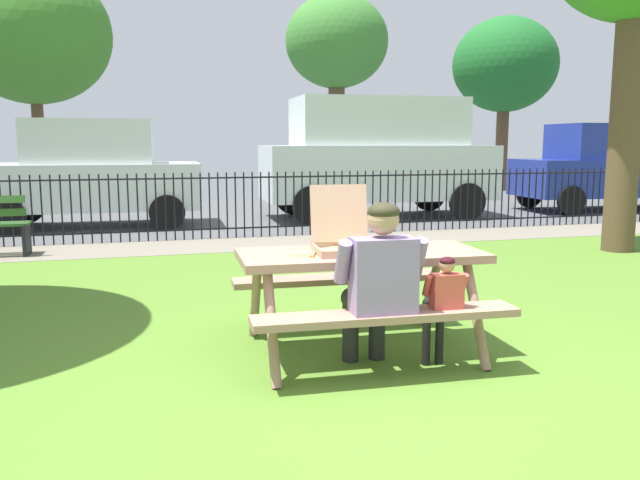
# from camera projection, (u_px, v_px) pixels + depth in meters

# --- Properties ---
(ground) EXTENTS (28.00, 10.94, 0.02)m
(ground) POSITION_uv_depth(u_px,v_px,m) (321.00, 331.00, 5.45)
(ground) COLOR #547D29
(cobblestone_walkway) EXTENTS (28.00, 1.40, 0.01)m
(cobblestone_walkway) POSITION_uv_depth(u_px,v_px,m) (238.00, 245.00, 10.00)
(cobblestone_walkway) COLOR gray
(street_asphalt) EXTENTS (28.00, 6.91, 0.01)m
(street_asphalt) POSITION_uv_depth(u_px,v_px,m) (210.00, 216.00, 13.96)
(street_asphalt) COLOR #515154
(picnic_table_foreground) EXTENTS (1.86, 1.56, 0.79)m
(picnic_table_foreground) POSITION_uv_depth(u_px,v_px,m) (361.00, 274.00, 4.81)
(picnic_table_foreground) COLOR #A27B64
(picnic_table_foreground) RESTS_ON ground
(pizza_box_open) EXTENTS (0.48, 0.53, 0.48)m
(pizza_box_open) POSITION_uv_depth(u_px,v_px,m) (343.00, 239.00, 4.76)
(pizza_box_open) COLOR tan
(pizza_box_open) RESTS_ON picnic_table_foreground
(pizza_slice_on_table) EXTENTS (0.25, 0.22, 0.02)m
(pizza_slice_on_table) POSITION_uv_depth(u_px,v_px,m) (302.00, 255.00, 4.60)
(pizza_slice_on_table) COLOR #E1CC50
(pizza_slice_on_table) RESTS_ON picnic_table_foreground
(adult_at_table) EXTENTS (0.62, 0.60, 1.19)m
(adult_at_table) POSITION_uv_depth(u_px,v_px,m) (378.00, 281.00, 4.31)
(adult_at_table) COLOR #242424
(adult_at_table) RESTS_ON ground
(child_at_table) EXTENTS (0.31, 0.30, 0.82)m
(child_at_table) POSITION_uv_depth(u_px,v_px,m) (442.00, 301.00, 4.41)
(child_at_table) COLOR black
(child_at_table) RESTS_ON ground
(iron_fence_streetside) EXTENTS (20.55, 0.03, 1.08)m
(iron_fence_streetside) POSITION_uv_depth(u_px,v_px,m) (231.00, 205.00, 10.58)
(iron_fence_streetside) COLOR black
(iron_fence_streetside) RESTS_ON ground
(parked_car_center) EXTENTS (3.96, 1.94, 1.98)m
(parked_car_center) POSITION_uv_depth(u_px,v_px,m) (92.00, 173.00, 11.96)
(parked_car_center) COLOR white
(parked_car_center) RESTS_ON ground
(parked_car_right) EXTENTS (4.78, 2.23, 2.46)m
(parked_car_right) POSITION_uv_depth(u_px,v_px,m) (377.00, 155.00, 13.40)
(parked_car_right) COLOR silver
(parked_car_right) RESTS_ON ground
(parked_car_far_right) EXTENTS (3.99, 2.02, 1.98)m
(parked_car_far_right) POSITION_uv_depth(u_px,v_px,m) (603.00, 166.00, 14.91)
(parked_car_far_right) COLOR navy
(parked_car_far_right) RESTS_ON ground
(far_tree_midleft) EXTENTS (4.00, 4.00, 6.15)m
(far_tree_midleft) POSITION_uv_depth(u_px,v_px,m) (32.00, 34.00, 16.72)
(far_tree_midleft) COLOR brown
(far_tree_midleft) RESTS_ON ground
(far_tree_center) EXTENTS (3.01, 3.01, 5.84)m
(far_tree_center) POSITION_uv_depth(u_px,v_px,m) (337.00, 44.00, 18.89)
(far_tree_center) COLOR brown
(far_tree_center) RESTS_ON ground
(far_tree_midright) EXTENTS (3.28, 3.28, 5.47)m
(far_tree_midright) POSITION_uv_depth(u_px,v_px,m) (505.00, 66.00, 20.43)
(far_tree_midright) COLOR brown
(far_tree_midright) RESTS_ON ground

